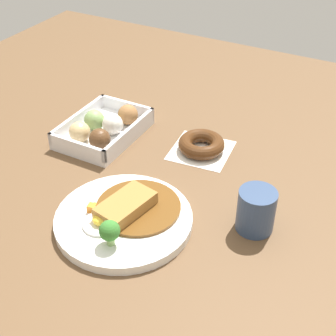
# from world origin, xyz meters

# --- Properties ---
(ground_plane) EXTENTS (1.60, 1.60, 0.00)m
(ground_plane) POSITION_xyz_m (0.00, 0.00, 0.00)
(ground_plane) COLOR brown
(curry_plate) EXTENTS (0.25, 0.25, 0.07)m
(curry_plate) POSITION_xyz_m (-0.10, -0.03, 0.01)
(curry_plate) COLOR white
(curry_plate) RESTS_ON ground_plane
(donut_box) EXTENTS (0.21, 0.15, 0.06)m
(donut_box) POSITION_xyz_m (0.12, 0.16, 0.02)
(donut_box) COLOR white
(donut_box) RESTS_ON ground_plane
(chocolate_ring_donut) EXTENTS (0.14, 0.14, 0.03)m
(chocolate_ring_donut) POSITION_xyz_m (0.18, -0.06, 0.02)
(chocolate_ring_donut) COLOR white
(chocolate_ring_donut) RESTS_ON ground_plane
(coffee_mug) EXTENTS (0.07, 0.07, 0.08)m
(coffee_mug) POSITION_xyz_m (-0.00, -0.25, 0.04)
(coffee_mug) COLOR #33476B
(coffee_mug) RESTS_ON ground_plane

